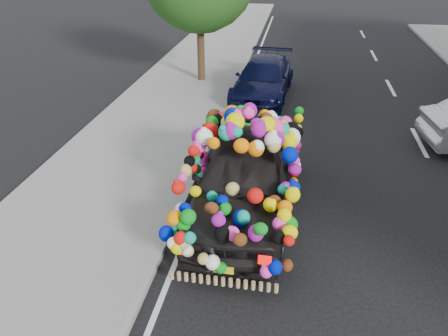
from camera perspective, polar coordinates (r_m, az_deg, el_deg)
name	(u,v)px	position (r m, az deg, el deg)	size (l,w,h in m)	color
ground	(287,234)	(9.01, 8.23, -8.56)	(100.00, 100.00, 0.00)	black
sidewalk	(87,212)	(9.91, -17.49, -5.47)	(4.00, 60.00, 0.12)	gray
kerb	(174,220)	(9.25, -6.51, -6.81)	(0.15, 60.00, 0.13)	gray
plush_art_car	(245,162)	(9.00, 2.73, 0.75)	(2.39, 5.12, 2.32)	black
navy_sedan	(263,79)	(16.13, 5.15, 11.51)	(1.87, 4.59, 1.33)	black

